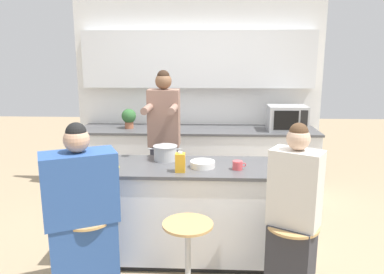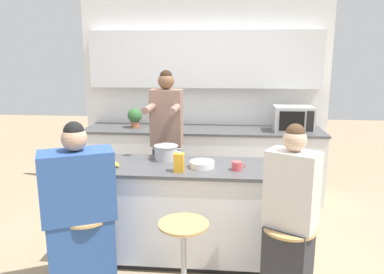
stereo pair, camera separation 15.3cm
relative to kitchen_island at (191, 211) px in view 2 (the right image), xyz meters
name	(u,v)px [view 2 (the right image)]	position (x,y,z in m)	size (l,w,h in m)	color
ground_plane	(191,256)	(0.00, 0.00, -0.46)	(16.00, 16.00, 0.00)	tan
wall_back	(204,80)	(0.00, 1.90, 1.08)	(3.36, 0.22, 2.70)	white
back_counter	(202,163)	(0.00, 1.58, 0.01)	(3.12, 0.67, 0.93)	silver
kitchen_island	(191,211)	(0.00, 0.00, 0.00)	(1.97, 0.67, 0.90)	black
bar_stool_leftmost	(87,248)	(-0.79, -0.58, -0.10)	(0.39, 0.39, 0.64)	tan
bar_stool_center	(184,256)	(0.00, -0.63, -0.10)	(0.39, 0.39, 0.64)	tan
bar_stool_rightmost	(287,261)	(0.79, -0.63, -0.10)	(0.39, 0.39, 0.64)	tan
person_cooking	(167,151)	(-0.32, 0.63, 0.41)	(0.34, 0.55, 1.73)	#383842
person_wrapped_blanket	(80,216)	(-0.82, -0.61, 0.20)	(0.62, 0.49, 1.41)	#2D5193
person_seated_near	(290,226)	(0.79, -0.61, 0.19)	(0.42, 0.39, 1.42)	#333338
cooking_pot	(166,153)	(-0.26, 0.17, 0.52)	(0.32, 0.23, 0.14)	#B7BABC
fruit_bowl	(202,164)	(0.10, -0.05, 0.47)	(0.22, 0.22, 0.06)	white
coffee_cup_near	(237,166)	(0.41, -0.10, 0.48)	(0.12, 0.09, 0.08)	#DB4C51
banana_bunch	(111,164)	(-0.71, -0.11, 0.47)	(0.18, 0.13, 0.06)	yellow
juice_carton	(179,162)	(-0.09, -0.19, 0.53)	(0.08, 0.08, 0.18)	gold
microwave	(293,119)	(1.15, 1.54, 0.63)	(0.49, 0.35, 0.32)	#B2B5B7
potted_plant	(135,117)	(-0.90, 1.58, 0.62)	(0.19, 0.19, 0.26)	#A86042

